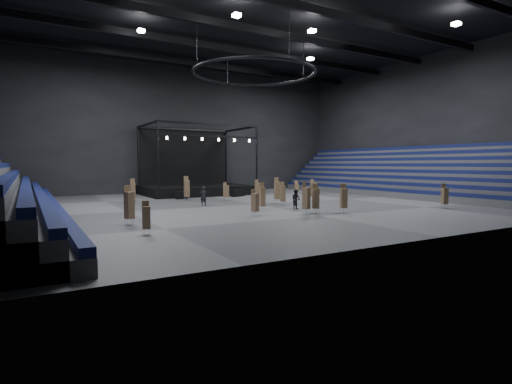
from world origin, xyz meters
TOP-DOWN VIEW (x-y plane):
  - floor at (0.00, 0.00)m, footprint 50.00×50.00m
  - ceiling at (0.00, 0.00)m, footprint 50.00×42.00m
  - wall_back at (0.00, 21.00)m, footprint 50.00×0.20m
  - wall_front at (0.00, -21.00)m, footprint 50.00×0.20m
  - wall_right at (25.00, 0.00)m, footprint 0.20×42.00m
  - bleachers_right at (22.94, 0.00)m, footprint 7.20×40.00m
  - stage at (0.00, 16.24)m, footprint 14.00×10.00m
  - truss_ring at (-0.00, 0.00)m, footprint 12.30×12.30m
  - roof_girders at (0.00, -0.00)m, footprint 49.00×30.35m
  - floodlights at (0.00, -4.00)m, footprint 28.60×16.60m
  - flight_case_left at (-4.36, 9.44)m, footprint 1.52×1.07m
  - flight_case_mid at (2.76, 9.37)m, footprint 1.50×1.03m
  - flight_case_right at (3.43, 9.84)m, footprint 1.40×0.93m
  - chair_stack_0 at (-14.00, -7.71)m, footprint 0.66×0.66m
  - chair_stack_1 at (2.68, -0.12)m, footprint 0.53×0.53m
  - chair_stack_2 at (2.99, -9.80)m, footprint 0.64×0.64m
  - chair_stack_3 at (2.32, 3.25)m, footprint 0.61×0.61m
  - chair_stack_4 at (-4.50, 7.24)m, footprint 0.56×0.56m
  - chair_stack_5 at (0.69, -8.97)m, footprint 0.64×0.64m
  - chair_stack_6 at (13.16, -11.99)m, footprint 0.59×0.59m
  - chair_stack_7 at (2.11, -2.01)m, footprint 0.50×0.50m
  - chair_stack_8 at (-14.00, -11.99)m, footprint 0.45×0.45m
  - chair_stack_9 at (7.84, 0.47)m, footprint 0.62×0.62m
  - chair_stack_10 at (-2.01, -4.96)m, footprint 0.51×0.51m
  - chair_stack_11 at (-4.51, -7.99)m, footprint 0.58×0.58m
  - chair_stack_12 at (-10.45, 6.78)m, footprint 0.53×0.53m
  - chair_stack_13 at (-0.22, -8.86)m, footprint 0.65×0.65m
  - chair_stack_14 at (9.23, 5.58)m, footprint 0.60×0.60m
  - chair_stack_15 at (-0.76, 4.98)m, footprint 0.60×0.60m
  - man_center at (-5.06, 1.13)m, footprint 0.75×0.56m
  - crew_member at (1.13, -5.59)m, footprint 0.69×0.88m

SIDE VIEW (x-z plane):
  - floor at x=0.00m, z-range 0.00..0.00m
  - flight_case_right at x=3.43m, z-range 0.00..0.86m
  - flight_case_mid at x=2.76m, z-range 0.00..0.91m
  - flight_case_left at x=-4.36m, z-range 0.00..0.92m
  - crew_member at x=1.13m, z-range 0.00..1.79m
  - man_center at x=-5.06m, z-range 0.00..1.89m
  - chair_stack_8 at x=-14.00m, z-range 0.05..1.99m
  - chair_stack_14 at x=9.23m, z-range 0.07..2.07m
  - chair_stack_15 at x=-0.76m, z-range 0.07..2.14m
  - chair_stack_11 at x=-4.51m, z-range 0.06..2.17m
  - chair_stack_7 at x=2.11m, z-range 0.03..2.33m
  - chair_stack_6 at x=13.16m, z-range 0.05..2.31m
  - chair_stack_3 at x=2.32m, z-range 0.06..2.42m
  - chair_stack_10 at x=-2.01m, z-range 0.02..2.47m
  - chair_stack_9 at x=7.84m, z-range 0.07..2.44m
  - chair_stack_2 at x=2.99m, z-range 0.05..2.47m
  - chair_stack_5 at x=0.69m, z-range 0.05..2.49m
  - chair_stack_12 at x=-10.45m, z-range 0.03..2.62m
  - chair_stack_13 at x=-0.22m, z-range 0.04..2.64m
  - chair_stack_0 at x=-14.00m, z-range 0.04..2.68m
  - chair_stack_1 at x=2.68m, z-range 0.03..2.71m
  - chair_stack_4 at x=-4.50m, z-range 0.04..2.77m
  - stage at x=0.00m, z-range -3.15..6.05m
  - bleachers_right at x=22.94m, z-range -1.47..4.93m
  - wall_back at x=0.00m, z-range 0.00..18.00m
  - wall_front at x=0.00m, z-range 0.00..18.00m
  - wall_right at x=25.00m, z-range 0.00..18.00m
  - truss_ring at x=0.00m, z-range 10.43..15.58m
  - floodlights at x=0.00m, z-range 16.48..16.73m
  - roof_girders at x=0.00m, z-range 16.85..17.55m
  - ceiling at x=0.00m, z-range 17.90..18.10m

